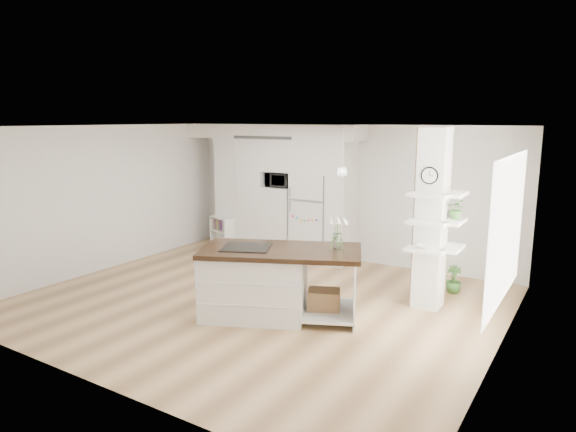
% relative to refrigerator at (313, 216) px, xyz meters
% --- Properties ---
extents(floor, '(7.00, 6.00, 0.01)m').
position_rel_refrigerator_xyz_m(floor, '(0.53, -2.68, -0.88)').
color(floor, tan).
rests_on(floor, ground).
extents(room, '(7.04, 6.04, 2.72)m').
position_rel_refrigerator_xyz_m(room, '(0.53, -2.68, 0.98)').
color(room, white).
rests_on(room, ground).
extents(cabinet_wall, '(4.00, 0.71, 2.70)m').
position_rel_refrigerator_xyz_m(cabinet_wall, '(-0.92, -0.01, 0.63)').
color(cabinet_wall, white).
rests_on(cabinet_wall, floor).
extents(refrigerator, '(0.78, 0.69, 1.75)m').
position_rel_refrigerator_xyz_m(refrigerator, '(0.00, 0.00, 0.00)').
color(refrigerator, white).
rests_on(refrigerator, floor).
extents(column, '(0.69, 0.90, 2.70)m').
position_rel_refrigerator_xyz_m(column, '(2.90, -1.55, 0.48)').
color(column, silver).
rests_on(column, floor).
extents(window, '(0.00, 2.40, 2.40)m').
position_rel_refrigerator_xyz_m(window, '(4.00, -2.38, 0.62)').
color(window, white).
rests_on(window, room).
extents(pendant_light, '(0.12, 0.12, 0.10)m').
position_rel_refrigerator_xyz_m(pendant_light, '(2.23, -2.53, 1.24)').
color(pendant_light, white).
rests_on(pendant_light, room).
extents(kitchen_island, '(2.48, 1.89, 1.58)m').
position_rel_refrigerator_xyz_m(kitchen_island, '(0.91, -3.11, -0.35)').
color(kitchen_island, white).
rests_on(kitchen_island, floor).
extents(bookshelf, '(0.67, 0.51, 0.71)m').
position_rel_refrigerator_xyz_m(bookshelf, '(-2.03, -0.33, -0.57)').
color(bookshelf, white).
rests_on(bookshelf, floor).
extents(floor_plant_a, '(0.30, 0.26, 0.48)m').
position_rel_refrigerator_xyz_m(floor_plant_a, '(2.70, -1.41, -0.64)').
color(floor_plant_a, '#376A2A').
rests_on(floor_plant_a, floor).
extents(floor_plant_b, '(0.32, 0.32, 0.45)m').
position_rel_refrigerator_xyz_m(floor_plant_b, '(3.00, -0.64, -0.65)').
color(floor_plant_b, '#376A2A').
rests_on(floor_plant_b, floor).
extents(microwave, '(0.54, 0.37, 0.30)m').
position_rel_refrigerator_xyz_m(microwave, '(-0.75, -0.06, 0.69)').
color(microwave, '#2D2D2D').
rests_on(microwave, cabinet_wall).
extents(shelf_plant, '(0.27, 0.23, 0.30)m').
position_rel_refrigerator_xyz_m(shelf_plant, '(3.15, -1.38, 0.65)').
color(shelf_plant, '#376A2A').
rests_on(shelf_plant, column).
extents(decor_bowl, '(0.22, 0.22, 0.05)m').
position_rel_refrigerator_xyz_m(decor_bowl, '(2.82, -1.78, 0.13)').
color(decor_bowl, white).
rests_on(decor_bowl, column).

